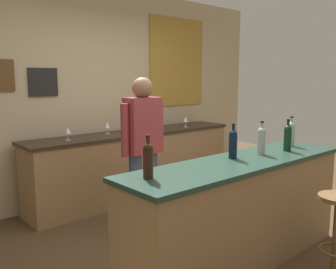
{
  "coord_description": "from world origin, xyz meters",
  "views": [
    {
      "loc": [
        -2.46,
        -2.28,
        1.61
      ],
      "look_at": [
        -0.08,
        0.45,
        1.05
      ],
      "focal_mm": 39.14,
      "sensor_mm": 36.0,
      "label": 1
    }
  ],
  "objects_px": {
    "wine_glass_a": "(68,131)",
    "wine_bottle_c": "(261,140)",
    "wine_bottle_e": "(291,133)",
    "bartender": "(143,145)",
    "wine_glass_c": "(140,123)",
    "wine_bottle_b": "(233,143)",
    "wine_bottle_d": "(288,137)",
    "wine_glass_d": "(186,120)",
    "wine_bottle_a": "(148,159)",
    "wine_glass_b": "(107,125)"
  },
  "relations": [
    {
      "from": "wine_bottle_b",
      "to": "wine_glass_b",
      "type": "relative_size",
      "value": 1.97
    },
    {
      "from": "wine_bottle_d",
      "to": "wine_glass_d",
      "type": "xyz_separation_m",
      "value": [
        0.56,
        1.99,
        -0.05
      ]
    },
    {
      "from": "wine_bottle_e",
      "to": "wine_glass_d",
      "type": "height_order",
      "value": "wine_bottle_e"
    },
    {
      "from": "wine_bottle_d",
      "to": "wine_bottle_e",
      "type": "distance_m",
      "value": 0.29
    },
    {
      "from": "bartender",
      "to": "wine_glass_c",
      "type": "relative_size",
      "value": 10.45
    },
    {
      "from": "wine_bottle_c",
      "to": "bartender",
      "type": "bearing_deg",
      "value": 120.86
    },
    {
      "from": "wine_glass_a",
      "to": "wine_glass_c",
      "type": "xyz_separation_m",
      "value": [
        1.06,
        0.04,
        0.0
      ]
    },
    {
      "from": "wine_glass_a",
      "to": "wine_bottle_d",
      "type": "bearing_deg",
      "value": -58.37
    },
    {
      "from": "wine_bottle_b",
      "to": "wine_glass_a",
      "type": "relative_size",
      "value": 1.97
    },
    {
      "from": "wine_bottle_d",
      "to": "wine_bottle_a",
      "type": "bearing_deg",
      "value": 176.08
    },
    {
      "from": "wine_glass_a",
      "to": "wine_bottle_e",
      "type": "bearing_deg",
      "value": -51.68
    },
    {
      "from": "wine_glass_a",
      "to": "bartender",
      "type": "bearing_deg",
      "value": -70.7
    },
    {
      "from": "wine_bottle_e",
      "to": "wine_glass_d",
      "type": "relative_size",
      "value": 1.97
    },
    {
      "from": "wine_bottle_a",
      "to": "wine_bottle_d",
      "type": "relative_size",
      "value": 1.0
    },
    {
      "from": "wine_bottle_b",
      "to": "wine_glass_a",
      "type": "bearing_deg",
      "value": 107.56
    },
    {
      "from": "wine_bottle_b",
      "to": "wine_bottle_e",
      "type": "height_order",
      "value": "same"
    },
    {
      "from": "bartender",
      "to": "wine_bottle_d",
      "type": "xyz_separation_m",
      "value": [
        0.92,
        -1.07,
        0.12
      ]
    },
    {
      "from": "wine_bottle_d",
      "to": "wine_bottle_e",
      "type": "height_order",
      "value": "same"
    },
    {
      "from": "wine_bottle_a",
      "to": "wine_bottle_c",
      "type": "relative_size",
      "value": 1.0
    },
    {
      "from": "wine_bottle_a",
      "to": "wine_bottle_c",
      "type": "bearing_deg",
      "value": -1.69
    },
    {
      "from": "wine_glass_a",
      "to": "wine_glass_b",
      "type": "distance_m",
      "value": 0.61
    },
    {
      "from": "wine_bottle_d",
      "to": "wine_glass_c",
      "type": "height_order",
      "value": "wine_bottle_d"
    },
    {
      "from": "wine_bottle_a",
      "to": "wine_bottle_d",
      "type": "xyz_separation_m",
      "value": [
        1.6,
        -0.11,
        0.0
      ]
    },
    {
      "from": "wine_glass_d",
      "to": "bartender",
      "type": "bearing_deg",
      "value": -148.13
    },
    {
      "from": "wine_bottle_e",
      "to": "wine_glass_d",
      "type": "bearing_deg",
      "value": 80.98
    },
    {
      "from": "wine_glass_a",
      "to": "wine_glass_d",
      "type": "relative_size",
      "value": 1.0
    },
    {
      "from": "wine_bottle_e",
      "to": "wine_glass_d",
      "type": "distance_m",
      "value": 1.89
    },
    {
      "from": "wine_glass_c",
      "to": "wine_glass_a",
      "type": "bearing_deg",
      "value": -177.75
    },
    {
      "from": "wine_bottle_c",
      "to": "wine_glass_c",
      "type": "xyz_separation_m",
      "value": [
        0.12,
        2.02,
        -0.05
      ]
    },
    {
      "from": "wine_bottle_a",
      "to": "wine_bottle_b",
      "type": "bearing_deg",
      "value": 1.31
    },
    {
      "from": "wine_glass_b",
      "to": "wine_glass_c",
      "type": "bearing_deg",
      "value": -8.82
    },
    {
      "from": "wine_bottle_e",
      "to": "wine_glass_a",
      "type": "distance_m",
      "value": 2.46
    },
    {
      "from": "bartender",
      "to": "wine_bottle_b",
      "type": "height_order",
      "value": "bartender"
    },
    {
      "from": "wine_glass_a",
      "to": "wine_glass_b",
      "type": "xyz_separation_m",
      "value": [
        0.59,
        0.11,
        0.0
      ]
    },
    {
      "from": "wine_bottle_b",
      "to": "wine_glass_c",
      "type": "relative_size",
      "value": 1.97
    },
    {
      "from": "wine_bottle_d",
      "to": "wine_glass_c",
      "type": "distance_m",
      "value": 2.1
    },
    {
      "from": "wine_bottle_c",
      "to": "wine_glass_c",
      "type": "relative_size",
      "value": 1.97
    },
    {
      "from": "wine_bottle_c",
      "to": "wine_bottle_e",
      "type": "xyz_separation_m",
      "value": [
        0.59,
        0.05,
        0.0
      ]
    },
    {
      "from": "wine_glass_a",
      "to": "wine_bottle_c",
      "type": "bearing_deg",
      "value": -64.58
    },
    {
      "from": "wine_bottle_a",
      "to": "wine_glass_d",
      "type": "xyz_separation_m",
      "value": [
        2.16,
        1.88,
        -0.05
      ]
    },
    {
      "from": "wine_bottle_b",
      "to": "wine_bottle_d",
      "type": "relative_size",
      "value": 1.0
    },
    {
      "from": "wine_bottle_a",
      "to": "wine_bottle_d",
      "type": "distance_m",
      "value": 1.61
    },
    {
      "from": "bartender",
      "to": "wine_bottle_c",
      "type": "distance_m",
      "value": 1.17
    },
    {
      "from": "wine_bottle_c",
      "to": "wine_glass_c",
      "type": "bearing_deg",
      "value": 86.5
    },
    {
      "from": "wine_bottle_b",
      "to": "wine_glass_b",
      "type": "xyz_separation_m",
      "value": [
        -0.01,
        2.03,
        -0.05
      ]
    },
    {
      "from": "bartender",
      "to": "wine_bottle_c",
      "type": "xyz_separation_m",
      "value": [
        0.6,
        -1.0,
        0.12
      ]
    },
    {
      "from": "wine_bottle_c",
      "to": "wine_glass_a",
      "type": "xyz_separation_m",
      "value": [
        -0.94,
        1.97,
        -0.05
      ]
    },
    {
      "from": "wine_bottle_d",
      "to": "wine_glass_d",
      "type": "height_order",
      "value": "wine_bottle_d"
    },
    {
      "from": "wine_bottle_a",
      "to": "wine_bottle_d",
      "type": "bearing_deg",
      "value": -3.92
    },
    {
      "from": "wine_glass_b",
      "to": "wine_glass_d",
      "type": "distance_m",
      "value": 1.24
    }
  ]
}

